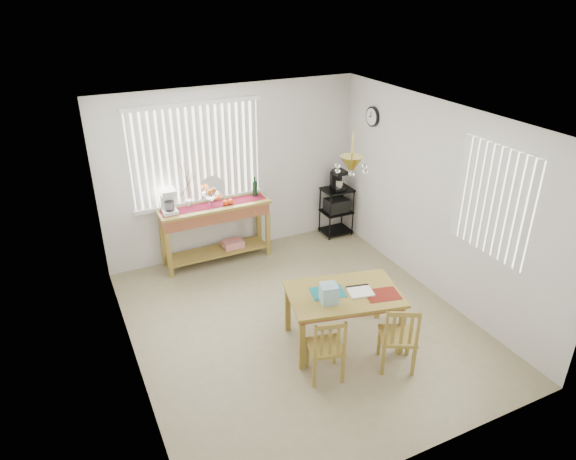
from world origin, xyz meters
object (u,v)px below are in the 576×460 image
sideboard (216,219)px  wire_cart (337,207)px  chair_left (326,348)px  dining_table (344,298)px  chair_right (398,337)px  cart_items (337,180)px

sideboard → wire_cart: size_ratio=2.02×
sideboard → chair_left: 3.01m
dining_table → chair_right: chair_right is taller
wire_cart → chair_right: (-1.10, -3.19, -0.08)m
dining_table → chair_left: chair_left is taller
wire_cart → dining_table: (-1.41, -2.53, 0.12)m
sideboard → chair_right: (1.00, -3.19, -0.29)m
cart_items → chair_right: size_ratio=0.40×
wire_cart → chair_right: bearing=-109.0°
cart_items → chair_right: (-1.10, -3.20, -0.56)m
wire_cart → dining_table: 2.90m
chair_right → dining_table: bearing=115.1°
sideboard → chair_left: size_ratio=2.07×
cart_items → sideboard: bearing=-179.7°
wire_cart → dining_table: wire_cart is taller
cart_items → chair_right: bearing=-109.0°
cart_items → chair_left: 3.59m
wire_cart → cart_items: size_ratio=2.43×
wire_cart → dining_table: size_ratio=0.57×
chair_right → sideboard: bearing=107.5°
dining_table → chair_left: (-0.48, -0.45, -0.22)m
sideboard → cart_items: cart_items is taller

